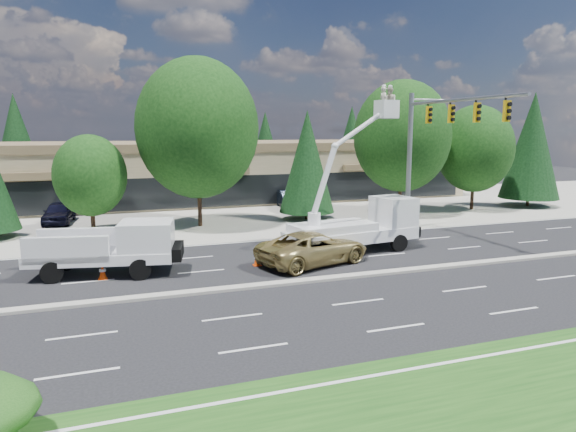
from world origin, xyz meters
name	(u,v)px	position (x,y,z in m)	size (l,w,h in m)	color
ground	(325,280)	(0.00, 0.00, 0.00)	(140.00, 140.00, 0.00)	black
concrete_apron	(227,213)	(0.00, 20.00, 0.01)	(140.00, 22.00, 0.01)	gray
road_median	(325,279)	(0.00, 0.00, 0.06)	(120.00, 0.55, 0.12)	gray
strip_mall	(204,169)	(0.00, 29.97, 2.83)	(50.40, 15.40, 5.50)	tan
tree_front_c	(90,176)	(-10.00, 15.00, 3.73)	(4.59, 4.59, 6.37)	#332114
tree_front_d	(198,128)	(-3.00, 15.00, 6.74)	(8.29, 8.29, 11.51)	#332114
tree_front_e	(307,162)	(5.00, 15.00, 4.33)	(4.10, 4.10, 8.08)	#332114
tree_front_f	(402,136)	(13.00, 15.00, 6.15)	(7.58, 7.58, 10.51)	#332114
tree_front_g	(475,149)	(20.00, 15.00, 5.09)	(6.27, 6.27, 8.70)	#332114
tree_front_h	(532,146)	(26.00, 15.00, 5.30)	(5.01, 5.01, 9.88)	#332114
tree_back_a	(16,139)	(-18.00, 42.00, 5.65)	(5.35, 5.35, 10.54)	#332114
tree_back_b	(150,139)	(-4.00, 42.00, 5.64)	(5.33, 5.33, 10.52)	#332114
tree_back_c	(265,145)	(10.00, 42.00, 4.79)	(4.53, 4.53, 8.92)	#332114
tree_back_d	(351,141)	(22.00, 42.00, 5.26)	(4.97, 4.97, 9.80)	#332114
signal_mast	(430,139)	(10.03, 7.04, 6.06)	(2.76, 10.16, 9.00)	gray
utility_pickup	(113,253)	(-8.90, 4.10, 1.01)	(6.76, 3.58, 2.46)	white
bucket_truck	(363,216)	(4.20, 4.55, 1.95)	(7.79, 3.27, 9.04)	white
traffic_cone_a	(103,272)	(-9.39, 3.39, 0.34)	(0.40, 0.40, 0.70)	#FF4608
traffic_cone_b	(257,259)	(-2.19, 3.41, 0.34)	(0.40, 0.40, 0.70)	#FF4608
traffic_cone_c	(286,253)	(-0.42, 4.13, 0.34)	(0.40, 0.40, 0.70)	#FF4608
minivan	(313,248)	(0.56, 2.80, 0.82)	(2.72, 5.89, 1.64)	tan
parked_car_west	(59,213)	(-12.40, 19.46, 0.77)	(1.82, 4.53, 1.54)	black
parked_car_east	(289,199)	(5.71, 20.92, 0.75)	(1.58, 4.53, 1.49)	black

